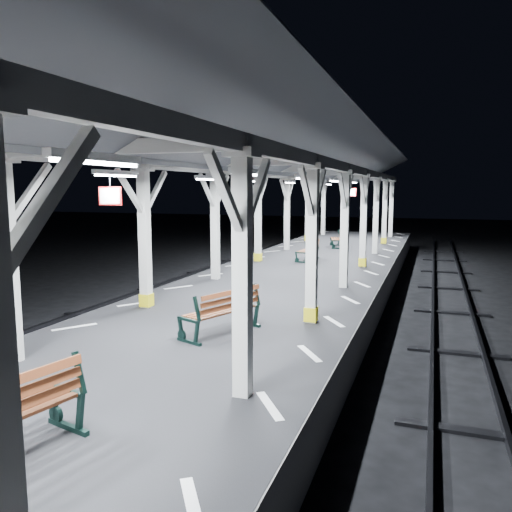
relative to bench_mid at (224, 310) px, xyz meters
The scene contains 9 objects.
ground 1.71m from the bench_mid, 139.05° to the right, with size 120.00×120.00×0.00m, color black.
platform 1.29m from the bench_mid, 139.05° to the right, with size 6.00×50.00×1.00m, color black.
hazard_stripes_left 3.17m from the bench_mid, 169.92° to the right, with size 1.00×48.00×0.01m, color silver.
hazard_stripes_right 1.96m from the bench_mid, 16.77° to the right, with size 1.00×48.00×0.01m, color silver.
track_right 4.62m from the bench_mid, ahead, with size 2.20×60.00×0.16m.
canopy 3.19m from the bench_mid, 138.16° to the right, with size 5.40×49.00×4.65m.
bench_mid is the anchor object (origin of this frame).
bench_far 10.46m from the bench_mid, 94.53° to the left, with size 0.67×1.51×0.80m.
bench_extra 15.30m from the bench_mid, 92.19° to the left, with size 0.91×1.57×0.80m.
Camera 1 is at (4.35, -8.05, 3.80)m, focal length 35.00 mm.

